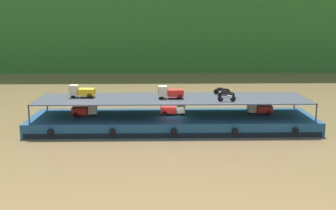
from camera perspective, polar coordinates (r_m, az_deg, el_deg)
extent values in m
plane|color=brown|center=(46.91, 0.62, -3.23)|extent=(400.00, 400.00, 0.00)
cube|color=navy|center=(46.72, 0.62, -2.34)|extent=(31.21, 8.02, 1.50)
cube|color=black|center=(42.94, 0.80, -4.16)|extent=(30.59, 0.06, 0.50)
sphere|color=black|center=(43.99, -15.70, -3.55)|extent=(0.65, 0.65, 0.65)
sphere|color=black|center=(42.87, -7.58, -3.60)|extent=(0.65, 0.65, 0.65)
sphere|color=black|center=(42.64, 0.81, -3.58)|extent=(0.65, 0.65, 0.65)
sphere|color=black|center=(43.31, 9.11, -3.49)|extent=(0.65, 0.65, 0.65)
sphere|color=black|center=(44.86, 16.99, -3.33)|extent=(0.65, 0.65, 0.65)
cylinder|color=#383D47|center=(52.36, 16.82, 0.65)|extent=(0.16, 0.16, 2.00)
cylinder|color=#383D47|center=(45.84, 19.51, -1.05)|extent=(0.16, 0.16, 2.00)
cylinder|color=#383D47|center=(51.48, -16.13, 0.51)|extent=(0.16, 0.16, 2.00)
cylinder|color=#383D47|center=(44.84, -18.38, -1.25)|extent=(0.16, 0.16, 2.00)
cube|color=#383D47|center=(46.14, 0.63, 0.91)|extent=(29.61, 7.22, 0.10)
cube|color=red|center=(47.21, -11.88, -0.73)|extent=(1.74, 1.26, 0.70)
cube|color=beige|center=(46.97, -10.21, -0.47)|extent=(0.93, 1.03, 1.10)
cube|color=#19232D|center=(46.89, -9.64, -0.34)|extent=(0.07, 0.85, 0.38)
cylinder|color=black|center=(47.07, -10.00, -1.13)|extent=(0.56, 0.16, 0.56)
cylinder|color=black|center=(46.83, -12.44, -1.29)|extent=(0.56, 0.16, 0.56)
cylinder|color=black|center=(47.85, -12.25, -1.00)|extent=(0.56, 0.16, 0.56)
cube|color=red|center=(46.69, 0.03, -0.61)|extent=(1.74, 1.26, 0.70)
cube|color=beige|center=(46.66, 1.75, -0.37)|extent=(0.93, 1.03, 1.10)
cube|color=#19232D|center=(46.65, 2.33, -0.24)|extent=(0.07, 0.85, 0.38)
cylinder|color=black|center=(46.78, 1.93, -1.03)|extent=(0.56, 0.16, 0.56)
cylinder|color=black|center=(46.26, -0.47, -1.17)|extent=(0.56, 0.16, 0.56)
cylinder|color=black|center=(47.29, -0.44, -0.88)|extent=(0.56, 0.16, 0.56)
cube|color=red|center=(48.35, 12.92, -0.48)|extent=(1.71, 1.22, 0.70)
cube|color=#C6B793|center=(47.97, 11.31, -0.26)|extent=(0.91, 1.01, 1.10)
cube|color=#19232D|center=(47.84, 10.77, -0.14)|extent=(0.05, 0.85, 0.38)
cylinder|color=black|center=(48.05, 11.11, -0.91)|extent=(0.56, 0.15, 0.56)
cylinder|color=black|center=(49.02, 13.20, -0.75)|extent=(0.56, 0.15, 0.56)
cylinder|color=black|center=(48.03, 13.52, -1.02)|extent=(0.56, 0.15, 0.56)
cube|color=gold|center=(47.16, -10.98, 1.77)|extent=(1.75, 1.27, 0.70)
cube|color=#C6B793|center=(47.44, -12.64, 2.01)|extent=(0.94, 1.04, 1.10)
cube|color=#19232D|center=(47.53, -13.20, 2.14)|extent=(0.07, 0.85, 0.38)
cylinder|color=black|center=(47.57, -12.79, 1.35)|extent=(0.57, 0.16, 0.56)
cylinder|color=black|center=(47.65, -10.36, 1.47)|extent=(0.57, 0.16, 0.56)
cylinder|color=black|center=(46.63, -10.61, 1.24)|extent=(0.57, 0.16, 0.56)
cube|color=red|center=(45.72, 1.03, 1.68)|extent=(1.76, 1.29, 0.70)
cube|color=beige|center=(45.58, -0.72, 1.90)|extent=(0.95, 1.05, 1.10)
cube|color=#19232D|center=(45.53, -1.32, 2.03)|extent=(0.09, 0.85, 0.38)
cylinder|color=black|center=(45.67, -0.91, 1.22)|extent=(0.57, 0.17, 0.56)
cylinder|color=black|center=(46.34, 1.46, 1.37)|extent=(0.57, 0.17, 0.56)
cylinder|color=black|center=(45.31, 1.59, 1.13)|extent=(0.57, 0.17, 0.56)
cylinder|color=black|center=(44.58, 8.82, 0.85)|extent=(0.60, 0.13, 0.60)
cylinder|color=black|center=(44.44, 7.15, 0.86)|extent=(0.60, 0.13, 0.60)
cube|color=#B7B7BC|center=(44.47, 8.00, 1.13)|extent=(1.11, 0.25, 0.28)
cube|color=black|center=(44.41, 7.68, 1.37)|extent=(0.61, 0.23, 0.12)
cylinder|color=#B2B2B7|center=(44.47, 8.71, 1.55)|extent=(0.07, 0.55, 0.04)
cylinder|color=black|center=(46.82, 8.69, 1.37)|extent=(0.61, 0.15, 0.60)
cylinder|color=black|center=(46.50, 7.14, 1.35)|extent=(0.61, 0.15, 0.60)
cube|color=black|center=(46.62, 7.93, 1.63)|extent=(1.11, 0.29, 0.28)
cube|color=black|center=(46.52, 7.63, 1.84)|extent=(0.62, 0.25, 0.12)
cylinder|color=#B2B2B7|center=(46.70, 8.59, 2.03)|extent=(0.09, 0.55, 0.04)
cylinder|color=black|center=(48.81, 8.09, 1.81)|extent=(0.60, 0.12, 0.60)
cylinder|color=black|center=(48.67, 6.57, 1.82)|extent=(0.60, 0.12, 0.60)
cube|color=black|center=(48.70, 7.34, 2.07)|extent=(1.11, 0.24, 0.28)
cube|color=black|center=(48.64, 7.05, 2.29)|extent=(0.61, 0.22, 0.12)
cylinder|color=#B2B2B7|center=(48.71, 7.99, 2.45)|extent=(0.06, 0.55, 0.04)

